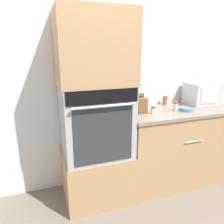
# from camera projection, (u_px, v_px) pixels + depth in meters

# --- Properties ---
(ground_plane) EXTENTS (12.00, 12.00, 0.00)m
(ground_plane) POSITION_uv_depth(u_px,v_px,m) (136.00, 205.00, 2.34)
(ground_plane) COLOR #6B6056
(wall_back) EXTENTS (8.00, 0.05, 2.50)m
(wall_back) POSITION_uv_depth(u_px,v_px,m) (116.00, 80.00, 2.55)
(wall_back) COLOR silver
(wall_back) RESTS_ON ground_plane
(oven_cabinet_base) EXTENTS (0.70, 0.60, 0.53)m
(oven_cabinet_base) POSITION_uv_depth(u_px,v_px,m) (96.00, 174.00, 2.42)
(oven_cabinet_base) COLOR #A87F56
(oven_cabinet_base) RESTS_ON ground_plane
(wall_oven) EXTENTS (0.68, 0.64, 0.74)m
(wall_oven) POSITION_uv_depth(u_px,v_px,m) (95.00, 120.00, 2.24)
(wall_oven) COLOR #9EA0A5
(wall_oven) RESTS_ON oven_cabinet_base
(oven_cabinet_upper) EXTENTS (0.70, 0.60, 0.68)m
(oven_cabinet_upper) POSITION_uv_depth(u_px,v_px,m) (94.00, 48.00, 2.04)
(oven_cabinet_upper) COLOR #A87F56
(oven_cabinet_upper) RESTS_ON wall_oven
(counter_unit) EXTENTS (1.35, 0.63, 0.93)m
(counter_unit) POSITION_uv_depth(u_px,v_px,m) (176.00, 145.00, 2.68)
(counter_unit) COLOR #A87F56
(counter_unit) RESTS_ON ground_plane
(microwave) EXTENTS (0.39, 0.30, 0.27)m
(microwave) POSITION_uv_depth(u_px,v_px,m) (202.00, 93.00, 2.75)
(microwave) COLOR #B2B5BA
(microwave) RESTS_ON counter_unit
(knife_block) EXTENTS (0.10, 0.14, 0.21)m
(knife_block) POSITION_uv_depth(u_px,v_px,m) (141.00, 105.00, 2.39)
(knife_block) COLOR brown
(knife_block) RESTS_ON counter_unit
(bowl) EXTENTS (0.14, 0.14, 0.04)m
(bowl) POSITION_uv_depth(u_px,v_px,m) (186.00, 109.00, 2.47)
(bowl) COLOR #517599
(bowl) RESTS_ON counter_unit
(condiment_jar_near) EXTENTS (0.05, 0.05, 0.11)m
(condiment_jar_near) POSITION_uv_depth(u_px,v_px,m) (175.00, 106.00, 2.47)
(condiment_jar_near) COLOR silver
(condiment_jar_near) RESTS_ON counter_unit
(condiment_jar_mid) EXTENTS (0.06, 0.06, 0.11)m
(condiment_jar_mid) POSITION_uv_depth(u_px,v_px,m) (165.00, 100.00, 2.73)
(condiment_jar_mid) COLOR brown
(condiment_jar_mid) RESTS_ON counter_unit
(condiment_jar_far) EXTENTS (0.06, 0.06, 0.08)m
(condiment_jar_far) POSITION_uv_depth(u_px,v_px,m) (153.00, 110.00, 2.36)
(condiment_jar_far) COLOR silver
(condiment_jar_far) RESTS_ON counter_unit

